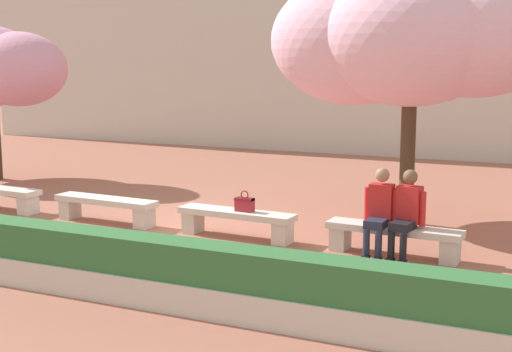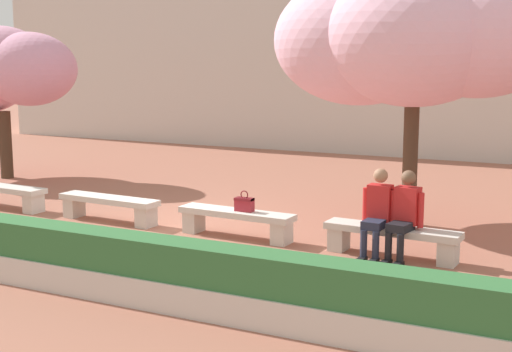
# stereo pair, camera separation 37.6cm
# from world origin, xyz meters

# --- Properties ---
(ground_plane) EXTENTS (100.00, 100.00, 0.00)m
(ground_plane) POSITION_xyz_m (0.00, 0.00, 0.00)
(ground_plane) COLOR #9E604C
(building_facade) EXTENTS (28.00, 4.00, 9.01)m
(building_facade) POSITION_xyz_m (0.00, 12.61, 4.51)
(building_facade) COLOR beige
(building_facade) RESTS_ON ground
(stone_bench_west_end) EXTENTS (2.01, 0.51, 0.45)m
(stone_bench_west_end) POSITION_xyz_m (-3.85, 0.00, 0.31)
(stone_bench_west_end) COLOR beige
(stone_bench_west_end) RESTS_ON ground
(stone_bench_near_west) EXTENTS (2.01, 0.51, 0.45)m
(stone_bench_near_west) POSITION_xyz_m (-1.28, 0.00, 0.31)
(stone_bench_near_west) COLOR beige
(stone_bench_near_west) RESTS_ON ground
(stone_bench_center) EXTENTS (2.01, 0.51, 0.45)m
(stone_bench_center) POSITION_xyz_m (1.28, 0.00, 0.31)
(stone_bench_center) COLOR beige
(stone_bench_center) RESTS_ON ground
(stone_bench_near_east) EXTENTS (2.01, 0.51, 0.45)m
(stone_bench_near_east) POSITION_xyz_m (3.85, 0.00, 0.31)
(stone_bench_near_east) COLOR beige
(stone_bench_near_east) RESTS_ON ground
(person_seated_left) EXTENTS (0.51, 0.69, 1.29)m
(person_seated_left) POSITION_xyz_m (3.64, -0.05, 0.70)
(person_seated_left) COLOR black
(person_seated_left) RESTS_ON ground
(person_seated_right) EXTENTS (0.50, 0.72, 1.29)m
(person_seated_right) POSITION_xyz_m (4.04, -0.05, 0.70)
(person_seated_right) COLOR black
(person_seated_right) RESTS_ON ground
(handbag) EXTENTS (0.30, 0.15, 0.34)m
(handbag) POSITION_xyz_m (1.43, -0.01, 0.58)
(handbag) COLOR #A3232D
(handbag) RESTS_ON stone_bench_center
(cherry_tree_main) EXTENTS (4.98, 3.35, 4.42)m
(cherry_tree_main) POSITION_xyz_m (3.45, 2.21, 3.23)
(cherry_tree_main) COLOR #473323
(cherry_tree_main) RESTS_ON ground
(planter_hedge_foreground) EXTENTS (13.73, 0.50, 0.80)m
(planter_hedge_foreground) POSITION_xyz_m (0.00, -3.23, 0.39)
(planter_hedge_foreground) COLOR beige
(planter_hedge_foreground) RESTS_ON ground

